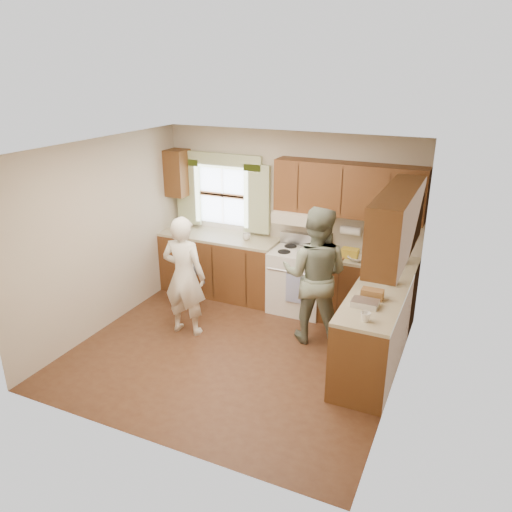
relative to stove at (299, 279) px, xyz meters
The scene contains 6 objects.
room 1.66m from the stove, 101.81° to the right, with size 3.80×3.80×3.80m.
kitchen_fixtures 0.60m from the stove, 48.96° to the right, with size 3.80×2.25×2.15m.
stove is the anchor object (origin of this frame).
woman_left 1.70m from the stove, 132.23° to the right, with size 0.58×0.38×1.59m, color white.
woman_right 0.95m from the stove, 57.06° to the right, with size 0.86×0.67×1.77m, color #2A442B.
child 1.57m from the stove, 158.14° to the right, with size 0.51×0.21×0.87m, color slate.
Camera 1 is at (2.45, -4.77, 3.32)m, focal length 35.00 mm.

